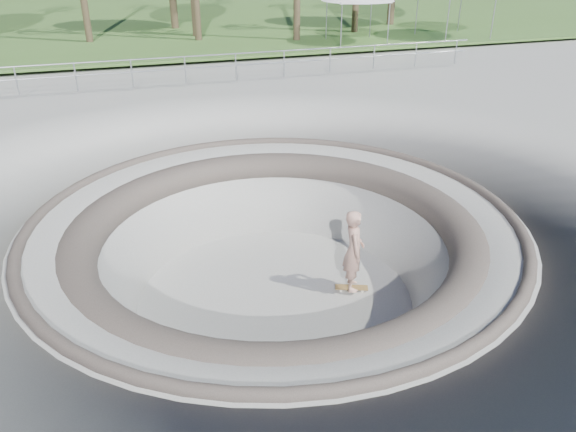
{
  "coord_description": "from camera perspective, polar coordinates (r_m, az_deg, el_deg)",
  "views": [
    {
      "loc": [
        -2.92,
        -10.01,
        5.3
      ],
      "look_at": [
        0.39,
        0.26,
        -0.1
      ],
      "focal_mm": 35.0,
      "sensor_mm": 36.0,
      "label": 1
    }
  ],
  "objects": [
    {
      "name": "grass_strip",
      "position": [
        44.4,
        -14.8,
        19.21
      ],
      "size": [
        180.0,
        36.0,
        0.12
      ],
      "color": "#3C6227",
      "rests_on": "ground"
    },
    {
      "name": "skate_bowl",
      "position": [
        12.64,
        -1.32,
        -7.78
      ],
      "size": [
        14.0,
        14.0,
        4.1
      ],
      "color": "#9FA09B",
      "rests_on": "ground"
    },
    {
      "name": "ground",
      "position": [
        11.7,
        -1.41,
        -0.37
      ],
      "size": [
        180.0,
        180.0,
        0.0
      ],
      "primitive_type": "plane",
      "color": "#9FA09B",
      "rests_on": "ground"
    },
    {
      "name": "skateboard",
      "position": [
        12.89,
        6.47,
        -7.25
      ],
      "size": [
        0.76,
        0.46,
        0.08
      ],
      "color": "brown",
      "rests_on": "ground"
    },
    {
      "name": "safety_railing",
      "position": [
        22.68,
        -10.4,
        14.44
      ],
      "size": [
        25.0,
        0.06,
        1.03
      ],
      "color": "#93979B",
      "rests_on": "ground"
    },
    {
      "name": "distant_hills",
      "position": [
        68.63,
        -12.42,
        15.67
      ],
      "size": [
        103.2,
        45.0,
        28.6
      ],
      "color": "brown",
      "rests_on": "ground"
    },
    {
      "name": "skater",
      "position": [
        12.38,
        6.7,
        -3.52
      ],
      "size": [
        0.64,
        0.8,
        1.91
      ],
      "primitive_type": "imported",
      "rotation": [
        0.0,
        0.0,
        1.28
      ],
      "color": "tan",
      "rests_on": "skateboard"
    }
  ]
}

